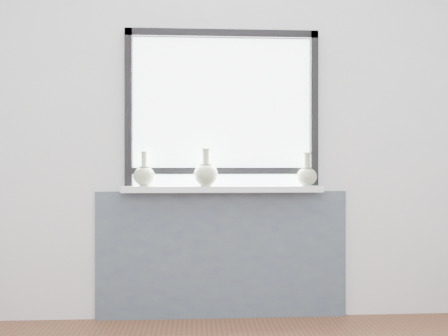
{
  "coord_description": "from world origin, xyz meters",
  "views": [
    {
      "loc": [
        -0.18,
        -1.6,
        1.03
      ],
      "look_at": [
        0.0,
        1.55,
        1.02
      ],
      "focal_mm": 40.0,
      "sensor_mm": 36.0,
      "label": 1
    }
  ],
  "objects": [
    {
      "name": "window",
      "position": [
        0.0,
        1.77,
        1.44
      ],
      "size": [
        1.3,
        0.06,
        1.05
      ],
      "color": "black",
      "rests_on": "windowsill"
    },
    {
      "name": "windowsill",
      "position": [
        0.0,
        1.71,
        0.88
      ],
      "size": [
        1.32,
        0.18,
        0.04
      ],
      "primitive_type": "cube",
      "color": "white",
      "rests_on": "apron_panel"
    },
    {
      "name": "vase_a",
      "position": [
        -0.52,
        1.71,
        0.97
      ],
      "size": [
        0.14,
        0.14,
        0.23
      ],
      "rotation": [
        0.0,
        0.0,
        -0.42
      ],
      "color": "#A5B88F",
      "rests_on": "windowsill"
    },
    {
      "name": "vase_b",
      "position": [
        -0.11,
        1.68,
        0.98
      ],
      "size": [
        0.16,
        0.16,
        0.25
      ],
      "rotation": [
        0.0,
        0.0,
        0.09
      ],
      "color": "#A5B88F",
      "rests_on": "windowsill"
    },
    {
      "name": "back_wall",
      "position": [
        0.0,
        1.81,
        1.3
      ],
      "size": [
        3.6,
        0.02,
        2.6
      ],
      "primitive_type": "cube",
      "color": "silver",
      "rests_on": "ground"
    },
    {
      "name": "vase_c",
      "position": [
        0.56,
        1.69,
        0.97
      ],
      "size": [
        0.13,
        0.13,
        0.22
      ],
      "rotation": [
        0.0,
        0.0,
        0.07
      ],
      "color": "#A5B88F",
      "rests_on": "windowsill"
    },
    {
      "name": "apron_panel",
      "position": [
        0.0,
        1.78,
        0.43
      ],
      "size": [
        1.7,
        0.03,
        0.86
      ],
      "primitive_type": "cube",
      "color": "#4D5B64",
      "rests_on": "ground"
    }
  ]
}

